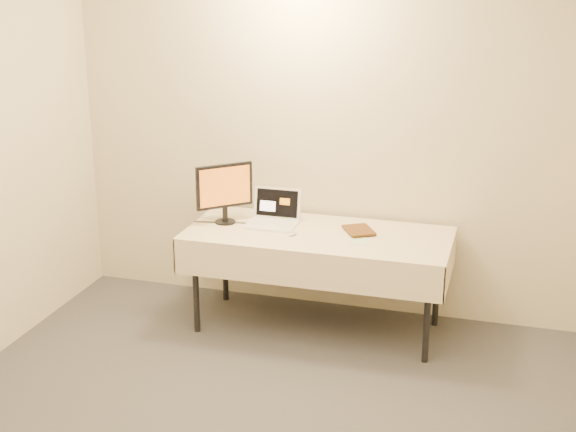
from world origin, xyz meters
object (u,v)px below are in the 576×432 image
(table, at_px, (318,241))
(monitor, at_px, (224,189))
(laptop, at_px, (274,216))
(book, at_px, (347,217))

(table, distance_m, monitor, 0.77)
(table, bearing_deg, monitor, 178.02)
(laptop, distance_m, monitor, 0.41)
(laptop, bearing_deg, monitor, -167.81)
(monitor, relative_size, book, 1.79)
(laptop, xyz_separation_m, monitor, (-0.35, -0.08, 0.20))
(laptop, height_order, monitor, monitor)
(laptop, bearing_deg, book, -6.14)
(table, height_order, laptop, laptop)
(laptop, relative_size, book, 1.45)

